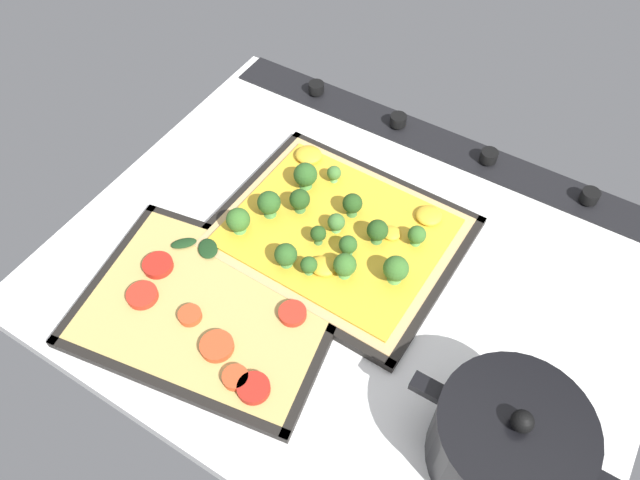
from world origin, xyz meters
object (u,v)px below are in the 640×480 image
(baking_tray_front, at_px, (337,236))
(veggie_pizza_back, at_px, (209,309))
(broccoli_pizza, at_px, (334,230))
(cooking_pot, at_px, (507,442))
(baking_tray_back, at_px, (210,310))

(baking_tray_front, bearing_deg, veggie_pizza_back, 68.03)
(broccoli_pizza, relative_size, cooking_pot, 1.39)
(baking_tray_front, distance_m, veggie_pizza_back, 0.22)
(broccoli_pizza, height_order, veggie_pizza_back, broccoli_pizza)
(baking_tray_front, height_order, veggie_pizza_back, veggie_pizza_back)
(cooking_pot, bearing_deg, broccoli_pizza, -28.51)
(baking_tray_front, distance_m, cooking_pot, 0.37)
(cooking_pot, bearing_deg, veggie_pizza_back, 2.97)
(baking_tray_front, relative_size, broccoli_pizza, 1.07)
(baking_tray_front, bearing_deg, baking_tray_back, 67.47)
(broccoli_pizza, bearing_deg, baking_tray_back, 68.22)
(baking_tray_front, height_order, broccoli_pizza, broccoli_pizza)
(broccoli_pizza, xyz_separation_m, veggie_pizza_back, (0.08, 0.20, -0.01))
(baking_tray_front, relative_size, baking_tray_back, 0.94)
(baking_tray_front, height_order, baking_tray_back, same)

